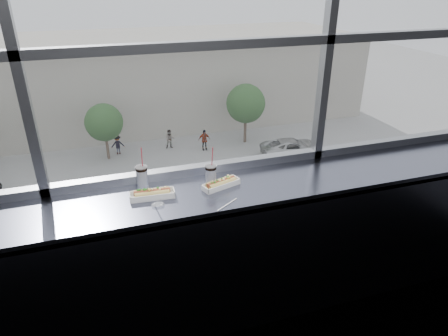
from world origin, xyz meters
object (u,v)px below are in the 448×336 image
object	(u,v)px
car_near_c	(136,227)
hotdog_tray_right	(221,183)
loose_straw	(227,205)
car_near_d	(229,212)
soda_cup_left	(142,176)
pedestrian_d	(204,138)
wrapper	(158,204)
soda_cup_right	(211,175)
tree_center	(104,123)
hotdog_tray_left	(152,194)
tree_right	(246,104)
pedestrian_c	(170,137)
pedestrian_b	(117,143)
car_far_c	(293,145)

from	to	relation	value
car_near_c	hotdog_tray_right	bearing A→B (deg)	174.98
loose_straw	car_near_d	xyz separation A→B (m)	(5.57, 16.50, -11.04)
soda_cup_left	pedestrian_d	world-z (taller)	soda_cup_left
soda_cup_left	wrapper	xyz separation A→B (m)	(0.06, -0.27, -0.08)
hotdog_tray_right	car_near_d	world-z (taller)	hotdog_tray_right
soda_cup_right	tree_center	distance (m)	29.65
hotdog_tray_left	hotdog_tray_right	xyz separation A→B (m)	(0.47, 0.00, -0.00)
soda_cup_left	car_near_d	world-z (taller)	soda_cup_left
pedestrian_d	tree_right	bearing A→B (deg)	8.76
hotdog_tray_left	soda_cup_left	xyz separation A→B (m)	(-0.04, 0.15, 0.06)
soda_cup_left	pedestrian_d	size ratio (longest dim) A/B	0.14
hotdog_tray_right	pedestrian_c	size ratio (longest dim) A/B	0.14
car_near_c	tree_center	bearing A→B (deg)	-0.19
car_near_c	soda_cup_right	bearing A→B (deg)	174.77
loose_straw	car_near_c	xyz separation A→B (m)	(0.26, 16.50, -10.97)
wrapper	pedestrian_b	bearing A→B (deg)	88.70
hotdog_tray_right	car_near_c	xyz separation A→B (m)	(0.23, 16.26, -10.99)
car_near_c	tree_center	size ratio (longest dim) A/B	1.41
pedestrian_d	pedestrian_b	distance (m)	7.09
hotdog_tray_right	tree_center	world-z (taller)	hotdog_tray_right
hotdog_tray_right	pedestrian_b	xyz separation A→B (m)	(0.21, 29.01, -11.10)
soda_cup_left	loose_straw	distance (m)	0.62
hotdog_tray_left	wrapper	bearing A→B (deg)	-77.87
car_near_d	wrapper	bearing A→B (deg)	167.67
hotdog_tray_right	soda_cup_right	xyz separation A→B (m)	(-0.06, 0.04, 0.06)
hotdog_tray_left	soda_cup_right	world-z (taller)	soda_cup_right
pedestrian_d	tree_right	world-z (taller)	tree_right
pedestrian_c	car_near_d	bearing A→B (deg)	-85.35
car_far_c	tree_right	distance (m)	5.39
soda_cup_right	hotdog_tray_left	bearing A→B (deg)	-174.51
wrapper	pedestrian_b	world-z (taller)	wrapper
car_far_c	car_near_c	distance (m)	15.59
loose_straw	wrapper	world-z (taller)	wrapper
hotdog_tray_right	tree_center	size ratio (longest dim) A/B	0.06
wrapper	loose_straw	bearing A→B (deg)	-16.65
tree_right	tree_center	bearing A→B (deg)	180.00
hotdog_tray_left	pedestrian_b	size ratio (longest dim) A/B	0.15
hotdog_tray_left	tree_right	xyz separation A→B (m)	(11.49, 28.26, -8.60)
car_far_c	pedestrian_b	bearing A→B (deg)	75.99
hotdog_tray_left	car_far_c	bearing A→B (deg)	63.87
soda_cup_right	tree_right	distance (m)	31.53
soda_cup_right	tree_center	xyz separation A→B (m)	(-0.56, 28.22, -9.09)
soda_cup_left	car_near_d	size ratio (longest dim) A/B	0.05
hotdog_tray_right	car_near_c	world-z (taller)	hotdog_tray_right
wrapper	tree_right	xyz separation A→B (m)	(11.47, 28.37, -8.59)
soda_cup_right	car_far_c	world-z (taller)	soda_cup_right
car_near_c	pedestrian_d	size ratio (longest dim) A/B	3.03
car_far_c	hotdog_tray_right	bearing A→B (deg)	156.24
soda_cup_left	loose_straw	bearing A→B (deg)	-39.57
hotdog_tray_right	pedestrian_d	size ratio (longest dim) A/B	0.13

